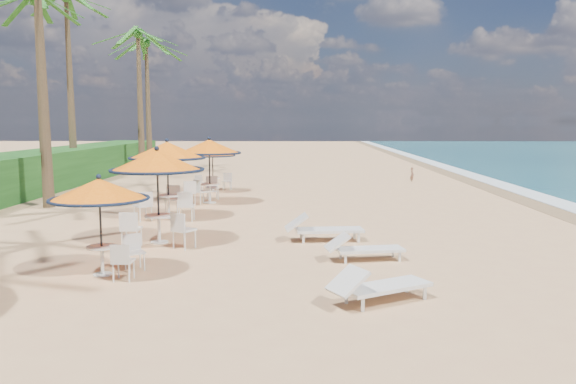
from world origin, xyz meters
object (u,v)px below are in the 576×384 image
lounger_near (377,285)px  lounger_mid (362,248)px  lounger_far (322,228)px  station_2 (167,160)px  station_4 (213,155)px  station_0 (103,198)px  station_3 (208,155)px  station_1 (157,170)px

lounger_near → lounger_mid: size_ratio=1.06×
lounger_far → station_2: bearing=138.2°
station_2 → lounger_near: (5.83, -8.82, -1.63)m
station_2 → station_4: station_2 is taller
station_4 → lounger_near: bearing=-71.2°
station_0 → station_3: (0.45, 10.59, 0.29)m
lounger_near → station_2: bearing=93.7°
station_0 → station_2: bearing=92.7°
station_0 → station_3: station_3 is taller
station_1 → lounger_near: 7.27m
station_2 → station_3: station_2 is taller
station_0 → lounger_mid: station_0 is taller
station_2 → lounger_far: station_2 is taller
station_1 → station_3: (0.10, 7.46, -0.05)m
station_3 → lounger_mid: size_ratio=1.38×
station_0 → lounger_near: station_0 is taller
station_3 → lounger_far: bearing=-59.0°
lounger_far → station_1: bearing=178.7°
station_3 → station_2: bearing=-102.6°
station_1 → station_2: (-0.68, 3.96, -0.02)m
lounger_near → lounger_mid: (0.06, 3.10, -0.02)m
lounger_mid → station_1: bearing=151.1°
station_4 → lounger_mid: 14.06m
station_0 → lounger_far: 6.01m
station_1 → station_0: bearing=-96.4°
station_0 → lounger_mid: size_ratio=1.13×
station_1 → station_3: bearing=89.2°
station_3 → lounger_near: 13.40m
station_2 → station_0: bearing=-87.3°
station_3 → lounger_near: station_3 is taller
station_1 → lounger_mid: 5.75m
station_1 → lounger_far: station_1 is taller
lounger_far → lounger_near: bearing=-87.7°
station_0 → station_1: (0.35, 3.13, 0.34)m
station_0 → lounger_far: bearing=36.8°
station_2 → lounger_mid: (5.90, -5.72, -1.65)m
lounger_far → lounger_mid: bearing=-74.4°
station_2 → station_3: (0.78, 3.50, -0.03)m
station_1 → lounger_mid: station_1 is taller
station_2 → station_4: 7.17m
station_0 → station_1: bearing=83.6°
station_3 → station_4: (-0.39, 3.65, -0.24)m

